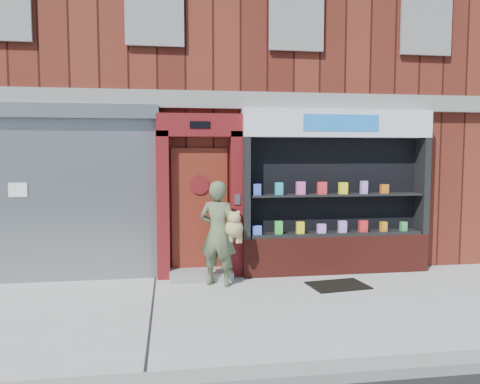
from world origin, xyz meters
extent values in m
plane|color=#9E9E99|center=(0.00, 0.00, 0.00)|extent=(80.00, 80.00, 0.00)
cube|color=gray|center=(0.00, -2.15, 0.06)|extent=(60.00, 0.30, 0.12)
cube|color=#511A12|center=(0.00, 6.00, 4.00)|extent=(12.00, 8.00, 8.00)
cube|color=gray|center=(0.00, 1.92, 3.15)|extent=(12.00, 0.16, 0.30)
cube|color=black|center=(-1.50, 1.97, 4.80)|extent=(0.90, 0.06, 1.40)
cube|color=gray|center=(-1.50, 1.93, 4.80)|extent=(1.00, 0.06, 1.50)
cube|color=black|center=(1.00, 1.97, 4.80)|extent=(0.90, 0.06, 1.40)
cube|color=gray|center=(1.00, 1.93, 4.80)|extent=(1.00, 0.06, 1.50)
cube|color=black|center=(3.50, 1.97, 4.80)|extent=(0.90, 0.06, 1.40)
cube|color=gray|center=(3.50, 1.93, 4.80)|extent=(1.00, 0.06, 1.50)
cube|color=gray|center=(-3.00, 1.94, 1.40)|extent=(3.00, 0.10, 2.80)
cube|color=slate|center=(-3.00, 1.88, 2.92)|extent=(3.10, 0.30, 0.24)
cube|color=white|center=(-3.80, 1.88, 1.60)|extent=(0.30, 0.01, 0.24)
cube|color=#520E10|center=(-1.40, 1.86, 1.30)|extent=(0.22, 0.28, 2.60)
cube|color=#520E10|center=(-0.10, 1.86, 1.30)|extent=(0.22, 0.28, 2.60)
cube|color=#520E10|center=(-0.75, 1.86, 2.70)|extent=(1.50, 0.28, 0.40)
cube|color=black|center=(-0.75, 1.71, 2.70)|extent=(0.35, 0.01, 0.12)
cube|color=maroon|center=(-0.75, 1.97, 1.20)|extent=(1.00, 0.06, 2.20)
cylinder|color=black|center=(-0.75, 1.93, 1.65)|extent=(0.28, 0.02, 0.28)
cylinder|color=#520E10|center=(-0.75, 1.92, 1.65)|extent=(0.34, 0.02, 0.34)
cube|color=gray|center=(-0.75, 1.70, 0.07)|extent=(1.10, 0.55, 0.15)
cube|color=slate|center=(-0.10, 1.71, 1.40)|extent=(0.10, 0.02, 0.18)
cube|color=#5C1C15|center=(1.75, 1.80, 0.35)|extent=(3.50, 0.40, 0.70)
cube|color=black|center=(0.06, 1.80, 1.60)|extent=(0.12, 0.40, 1.80)
cube|color=black|center=(3.44, 1.80, 1.60)|extent=(0.12, 0.40, 1.80)
cube|color=black|center=(1.75, 1.99, 1.60)|extent=(3.30, 0.03, 1.80)
cube|color=black|center=(1.75, 1.80, 0.73)|extent=(3.20, 0.36, 0.06)
cube|color=black|center=(1.75, 1.80, 1.45)|extent=(3.20, 0.36, 0.04)
cube|color=white|center=(1.75, 1.80, 2.75)|extent=(3.50, 0.40, 0.50)
cube|color=blue|center=(1.75, 1.59, 2.75)|extent=(1.40, 0.01, 0.30)
cube|color=#4168DE|center=(0.25, 1.72, 0.84)|extent=(0.17, 0.09, 0.16)
cube|color=green|center=(0.65, 1.72, 0.88)|extent=(0.13, 0.09, 0.24)
cube|color=yellow|center=(1.05, 1.72, 0.87)|extent=(0.14, 0.09, 0.22)
cube|color=#C484EE|center=(1.45, 1.72, 0.84)|extent=(0.15, 0.09, 0.17)
cube|color=#B87DE1|center=(1.85, 1.72, 0.87)|extent=(0.14, 0.09, 0.21)
cube|color=red|center=(2.25, 1.72, 0.87)|extent=(0.15, 0.09, 0.21)
cube|color=orange|center=(2.65, 1.72, 0.85)|extent=(0.12, 0.09, 0.18)
cube|color=green|center=(3.05, 1.72, 0.85)|extent=(0.11, 0.09, 0.17)
cube|color=blue|center=(0.25, 1.72, 1.57)|extent=(0.14, 0.09, 0.20)
cube|color=#23A2B1|center=(0.65, 1.72, 1.58)|extent=(0.14, 0.09, 0.22)
cube|color=#EF4FAA|center=(1.05, 1.72, 1.59)|extent=(0.16, 0.09, 0.23)
cube|color=red|center=(1.45, 1.72, 1.58)|extent=(0.16, 0.09, 0.22)
cube|color=#FFF61A|center=(1.85, 1.72, 1.58)|extent=(0.15, 0.09, 0.21)
cube|color=#B986F1|center=(2.25, 1.72, 1.59)|extent=(0.12, 0.09, 0.24)
cube|color=orange|center=(2.65, 1.72, 1.55)|extent=(0.14, 0.09, 0.17)
imported|color=#535F3E|center=(-0.49, 1.28, 0.88)|extent=(0.76, 0.67, 1.76)
sphere|color=tan|center=(-0.23, 1.22, 0.97)|extent=(0.31, 0.31, 0.31)
sphere|color=tan|center=(-0.23, 1.17, 1.15)|extent=(0.20, 0.20, 0.20)
sphere|color=tan|center=(-0.29, 1.17, 1.23)|extent=(0.07, 0.07, 0.07)
sphere|color=tan|center=(-0.17, 1.17, 1.23)|extent=(0.07, 0.07, 0.07)
cylinder|color=tan|center=(-0.33, 1.22, 0.81)|extent=(0.07, 0.07, 0.18)
cylinder|color=tan|center=(-0.13, 1.22, 0.81)|extent=(0.07, 0.07, 0.18)
cylinder|color=tan|center=(-0.29, 1.20, 0.81)|extent=(0.07, 0.07, 0.18)
cylinder|color=tan|center=(-0.17, 1.20, 0.81)|extent=(0.07, 0.07, 0.18)
cube|color=black|center=(1.48, 0.91, 0.01)|extent=(1.02, 0.78, 0.02)
camera|label=1|loc=(-1.28, -6.40, 2.20)|focal=35.00mm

